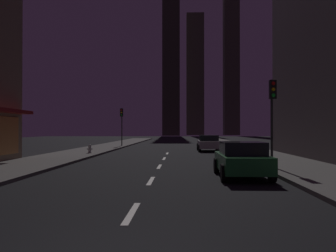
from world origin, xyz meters
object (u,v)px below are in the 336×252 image
car_parked_near (242,159)px  car_parked_far (208,143)px  traffic_light_far_left (122,118)px  fire_hydrant_far_left (90,149)px  street_lamp_right (325,23)px  traffic_light_near_right (272,103)px

car_parked_near → car_parked_far: 17.86m
traffic_light_far_left → fire_hydrant_far_left: bearing=-91.9°
traffic_light_far_left → street_lamp_right: size_ratio=0.64×
street_lamp_right → traffic_light_far_left: bearing=110.6°
traffic_light_near_right → street_lamp_right: bearing=-91.0°
car_parked_near → street_lamp_right: 6.12m
car_parked_far → traffic_light_far_left: size_ratio=1.01×
car_parked_near → fire_hydrant_far_left: size_ratio=6.48×
car_parked_near → traffic_light_near_right: 4.07m
car_parked_far → street_lamp_right: size_ratio=0.64×
car_parked_far → traffic_light_near_right: size_ratio=1.01×
car_parked_near → traffic_light_far_left: size_ratio=1.01×
car_parked_near → traffic_light_near_right: size_ratio=1.01×
traffic_light_near_right → fire_hydrant_far_left: bearing=138.8°
car_parked_far → fire_hydrant_far_left: (-9.50, -5.23, -0.29)m
car_parked_near → car_parked_far: bearing=90.0°
car_parked_far → street_lamp_right: (1.78, -21.81, 4.33)m
car_parked_far → traffic_light_far_left: (-9.10, 7.10, 2.45)m
traffic_light_far_left → street_lamp_right: bearing=-69.4°
fire_hydrant_far_left → street_lamp_right: bearing=-55.8°
fire_hydrant_far_left → traffic_light_far_left: 12.64m
traffic_light_far_left → street_lamp_right: 30.95m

